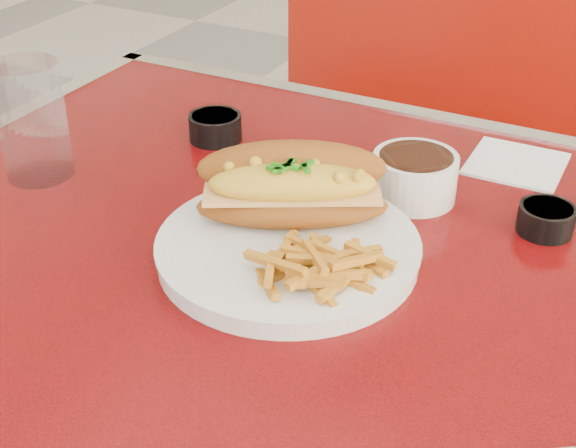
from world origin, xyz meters
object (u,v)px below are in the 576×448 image
at_px(gravy_ramekin, 415,175).
at_px(sauce_cup_left, 215,126).
at_px(water_tumbler, 32,121).
at_px(booth_bench_far, 514,267).
at_px(sauce_cup_right, 546,218).
at_px(mac_hoagie, 292,186).
at_px(dinner_plate, 288,249).
at_px(fork, 281,270).
at_px(diner_table, 373,402).

xyz_separation_m(gravy_ramekin, sauce_cup_left, (-0.28, 0.03, -0.01)).
bearing_deg(water_tumbler, booth_bench_far, 60.50).
height_order(sauce_cup_right, water_tumbler, water_tumbler).
distance_m(gravy_ramekin, sauce_cup_right, 0.15).
bearing_deg(sauce_cup_right, booth_bench_far, 100.49).
bearing_deg(mac_hoagie, booth_bench_far, 53.01).
height_order(dinner_plate, sauce_cup_left, sauce_cup_left).
bearing_deg(booth_bench_far, dinner_plate, -97.02).
bearing_deg(sauce_cup_left, fork, -47.59).
xyz_separation_m(diner_table, booth_bench_far, (0.00, 0.81, -0.32)).
bearing_deg(booth_bench_far, diner_table, -90.00).
relative_size(sauce_cup_left, sauce_cup_right, 1.02).
distance_m(diner_table, fork, 0.21).
height_order(fork, sauce_cup_right, sauce_cup_right).
bearing_deg(booth_bench_far, water_tumbler, -119.50).
bearing_deg(dinner_plate, diner_table, 3.82).
bearing_deg(diner_table, fork, -147.01).
relative_size(booth_bench_far, sauce_cup_right, 15.58).
xyz_separation_m(diner_table, water_tumbler, (-0.45, 0.02, 0.23)).
bearing_deg(mac_hoagie, fork, -96.91).
xyz_separation_m(booth_bench_far, water_tumbler, (-0.45, -0.79, 0.55)).
distance_m(dinner_plate, sauce_cup_right, 0.28).
height_order(diner_table, water_tumbler, water_tumbler).
relative_size(mac_hoagie, gravy_ramekin, 1.78).
height_order(mac_hoagie, sauce_cup_right, mac_hoagie).
distance_m(diner_table, gravy_ramekin, 0.26).
xyz_separation_m(diner_table, mac_hoagie, (-0.12, 0.04, 0.22)).
height_order(diner_table, gravy_ramekin, gravy_ramekin).
distance_m(sauce_cup_left, water_tumbler, 0.23).
relative_size(mac_hoagie, fork, 1.53).
xyz_separation_m(booth_bench_far, mac_hoagie, (-0.12, -0.77, 0.54)).
relative_size(gravy_ramekin, water_tumbler, 0.89).
xyz_separation_m(dinner_plate, sauce_cup_right, (0.22, 0.17, 0.01)).
height_order(gravy_ramekin, sauce_cup_left, gravy_ramekin).
relative_size(diner_table, booth_bench_far, 1.03).
bearing_deg(diner_table, sauce_cup_left, 147.80).
distance_m(diner_table, booth_bench_far, 0.87).
bearing_deg(fork, dinner_plate, 19.81).
xyz_separation_m(diner_table, fork, (-0.08, -0.05, 0.18)).
relative_size(dinner_plate, sauce_cup_left, 4.50).
bearing_deg(dinner_plate, booth_bench_far, 82.98).
xyz_separation_m(mac_hoagie, gravy_ramekin, (0.09, 0.13, -0.03)).
height_order(sauce_cup_left, sauce_cup_right, sauce_cup_left).
bearing_deg(water_tumbler, dinner_plate, -3.95).
xyz_separation_m(diner_table, sauce_cup_left, (-0.31, 0.20, 0.18)).
relative_size(gravy_ramekin, sauce_cup_right, 1.61).
bearing_deg(fork, booth_bench_far, -5.78).
bearing_deg(sauce_cup_right, mac_hoagie, -152.34).
xyz_separation_m(dinner_plate, gravy_ramekin, (0.07, 0.18, 0.02)).
bearing_deg(gravy_ramekin, water_tumbler, -160.16).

